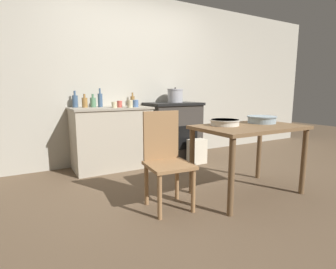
{
  "coord_description": "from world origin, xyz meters",
  "views": [
    {
      "loc": [
        -1.57,
        -2.33,
        1.09
      ],
      "look_at": [
        0.0,
        0.43,
        0.57
      ],
      "focal_mm": 28.0,
      "sensor_mm": 36.0,
      "label": 1
    }
  ],
  "objects_px": {
    "stock_pot": "(175,96)",
    "bottle_far_left": "(100,100)",
    "bottle_center_left": "(133,101)",
    "bottle_center": "(93,102)",
    "chair": "(166,157)",
    "cup_right": "(135,103)",
    "flour_sack": "(197,151)",
    "mixing_bowl_small": "(262,119)",
    "cup_far_right": "(114,105)",
    "bottle_left": "(75,101)",
    "stove": "(173,131)",
    "mixing_bowl_large": "(225,122)",
    "cup_center_right": "(130,104)",
    "cup_mid_right": "(120,104)",
    "bottle_mid_left": "(85,102)",
    "work_table": "(249,136)"
  },
  "relations": [
    {
      "from": "stock_pot",
      "to": "bottle_far_left",
      "type": "bearing_deg",
      "value": 177.4
    },
    {
      "from": "bottle_center_left",
      "to": "bottle_far_left",
      "type": "bearing_deg",
      "value": -170.87
    },
    {
      "from": "bottle_center_left",
      "to": "bottle_center",
      "type": "height_order",
      "value": "bottle_center_left"
    },
    {
      "from": "bottle_center",
      "to": "chair",
      "type": "bearing_deg",
      "value": -80.93
    },
    {
      "from": "cup_right",
      "to": "bottle_center_left",
      "type": "bearing_deg",
      "value": 74.1
    },
    {
      "from": "flour_sack",
      "to": "mixing_bowl_small",
      "type": "height_order",
      "value": "mixing_bowl_small"
    },
    {
      "from": "cup_far_right",
      "to": "bottle_center_left",
      "type": "bearing_deg",
      "value": 42.12
    },
    {
      "from": "bottle_left",
      "to": "cup_far_right",
      "type": "bearing_deg",
      "value": -40.3
    },
    {
      "from": "stove",
      "to": "mixing_bowl_large",
      "type": "relative_size",
      "value": 2.92
    },
    {
      "from": "mixing_bowl_small",
      "to": "cup_right",
      "type": "relative_size",
      "value": 3.18
    },
    {
      "from": "cup_center_right",
      "to": "mixing_bowl_large",
      "type": "bearing_deg",
      "value": -67.64
    },
    {
      "from": "mixing_bowl_small",
      "to": "bottle_far_left",
      "type": "height_order",
      "value": "bottle_far_left"
    },
    {
      "from": "mixing_bowl_small",
      "to": "bottle_center_left",
      "type": "distance_m",
      "value": 1.97
    },
    {
      "from": "flour_sack",
      "to": "cup_mid_right",
      "type": "height_order",
      "value": "cup_mid_right"
    },
    {
      "from": "mixing_bowl_small",
      "to": "bottle_mid_left",
      "type": "distance_m",
      "value": 2.3
    },
    {
      "from": "bottle_far_left",
      "to": "bottle_center",
      "type": "relative_size",
      "value": 1.42
    },
    {
      "from": "stock_pot",
      "to": "mixing_bowl_small",
      "type": "xyz_separation_m",
      "value": [
        0.15,
        -1.64,
        -0.24
      ]
    },
    {
      "from": "bottle_center",
      "to": "cup_far_right",
      "type": "xyz_separation_m",
      "value": [
        0.21,
        -0.3,
        -0.03
      ]
    },
    {
      "from": "chair",
      "to": "stove",
      "type": "bearing_deg",
      "value": 62.08
    },
    {
      "from": "bottle_left",
      "to": "bottle_mid_left",
      "type": "relative_size",
      "value": 1.23
    },
    {
      "from": "mixing_bowl_large",
      "to": "bottle_center",
      "type": "xyz_separation_m",
      "value": [
        -0.95,
        1.65,
        0.17
      ]
    },
    {
      "from": "chair",
      "to": "bottle_left",
      "type": "distance_m",
      "value": 1.82
    },
    {
      "from": "cup_right",
      "to": "cup_far_right",
      "type": "distance_m",
      "value": 0.32
    },
    {
      "from": "cup_far_right",
      "to": "bottle_left",
      "type": "bearing_deg",
      "value": 139.7
    },
    {
      "from": "work_table",
      "to": "bottle_mid_left",
      "type": "relative_size",
      "value": 6.07
    },
    {
      "from": "bottle_far_left",
      "to": "mixing_bowl_large",
      "type": "bearing_deg",
      "value": -62.61
    },
    {
      "from": "cup_mid_right",
      "to": "cup_far_right",
      "type": "xyz_separation_m",
      "value": [
        -0.1,
        -0.08,
        -0.0
      ]
    },
    {
      "from": "bottle_center",
      "to": "cup_mid_right",
      "type": "height_order",
      "value": "bottle_center"
    },
    {
      "from": "mixing_bowl_large",
      "to": "cup_right",
      "type": "bearing_deg",
      "value": 107.29
    },
    {
      "from": "flour_sack",
      "to": "bottle_center_left",
      "type": "distance_m",
      "value": 1.26
    },
    {
      "from": "bottle_far_left",
      "to": "bottle_mid_left",
      "type": "distance_m",
      "value": 0.22
    },
    {
      "from": "cup_center_right",
      "to": "stock_pot",
      "type": "bearing_deg",
      "value": 17.71
    },
    {
      "from": "stove",
      "to": "cup_center_right",
      "type": "height_order",
      "value": "cup_center_right"
    },
    {
      "from": "mixing_bowl_large",
      "to": "bottle_center_left",
      "type": "distance_m",
      "value": 1.76
    },
    {
      "from": "bottle_left",
      "to": "cup_mid_right",
      "type": "relative_size",
      "value": 2.54
    },
    {
      "from": "cup_far_right",
      "to": "flour_sack",
      "type": "bearing_deg",
      "value": -11.32
    },
    {
      "from": "cup_right",
      "to": "mixing_bowl_large",
      "type": "bearing_deg",
      "value": -72.71
    },
    {
      "from": "chair",
      "to": "bottle_center",
      "type": "xyz_separation_m",
      "value": [
        -0.26,
        1.62,
        0.47
      ]
    },
    {
      "from": "stove",
      "to": "cup_far_right",
      "type": "relative_size",
      "value": 11.2
    },
    {
      "from": "bottle_far_left",
      "to": "bottle_center_left",
      "type": "relative_size",
      "value": 1.3
    },
    {
      "from": "stock_pot",
      "to": "bottle_mid_left",
      "type": "xyz_separation_m",
      "value": [
        -1.42,
        0.04,
        -0.08
      ]
    },
    {
      "from": "bottle_center_left",
      "to": "cup_mid_right",
      "type": "xyz_separation_m",
      "value": [
        -0.31,
        -0.3,
        -0.03
      ]
    },
    {
      "from": "mixing_bowl_small",
      "to": "bottle_far_left",
      "type": "xyz_separation_m",
      "value": [
        -1.35,
        1.69,
        0.19
      ]
    },
    {
      "from": "bottle_left",
      "to": "cup_center_right",
      "type": "relative_size",
      "value": 2.21
    },
    {
      "from": "bottle_center",
      "to": "cup_center_right",
      "type": "distance_m",
      "value": 0.54
    },
    {
      "from": "flour_sack",
      "to": "mixing_bowl_small",
      "type": "relative_size",
      "value": 1.15
    },
    {
      "from": "bottle_left",
      "to": "cup_center_right",
      "type": "xyz_separation_m",
      "value": [
        0.64,
        -0.42,
        -0.04
      ]
    },
    {
      "from": "bottle_center_left",
      "to": "cup_right",
      "type": "relative_size",
      "value": 1.98
    },
    {
      "from": "work_table",
      "to": "stock_pot",
      "type": "xyz_separation_m",
      "value": [
        0.14,
        1.73,
        0.39
      ]
    },
    {
      "from": "bottle_center_left",
      "to": "cup_far_right",
      "type": "relative_size",
      "value": 2.46
    }
  ]
}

